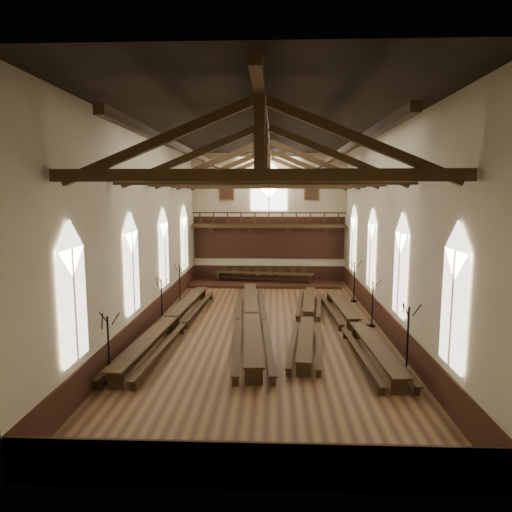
% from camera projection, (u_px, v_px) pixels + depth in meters
% --- Properties ---
extents(ground, '(26.00, 26.00, 0.00)m').
position_uv_depth(ground, '(266.00, 328.00, 23.52)').
color(ground, brown).
rests_on(ground, ground).
extents(room_walls, '(26.00, 26.00, 26.00)m').
position_uv_depth(room_walls, '(266.00, 202.00, 22.64)').
color(room_walls, beige).
rests_on(room_walls, ground).
extents(wainscot_band, '(12.00, 26.00, 1.20)m').
position_uv_depth(wainscot_band, '(266.00, 317.00, 23.44)').
color(wainscot_band, '#371B10').
rests_on(wainscot_band, ground).
extents(side_windows, '(11.85, 19.80, 4.50)m').
position_uv_depth(side_windows, '(266.00, 257.00, 23.01)').
color(side_windows, white).
rests_on(side_windows, room_walls).
extents(end_window, '(2.80, 0.12, 3.80)m').
position_uv_depth(end_window, '(269.00, 189.00, 35.30)').
color(end_window, white).
rests_on(end_window, room_walls).
extents(minstrels_gallery, '(11.80, 1.24, 3.70)m').
position_uv_depth(minstrels_gallery, '(269.00, 232.00, 35.52)').
color(minstrels_gallery, '#3A2612').
rests_on(minstrels_gallery, room_walls).
extents(portraits, '(7.75, 0.09, 1.45)m').
position_uv_depth(portraits, '(269.00, 191.00, 35.32)').
color(portraits, brown).
rests_on(portraits, room_walls).
extents(roof_trusses, '(11.70, 25.70, 2.80)m').
position_uv_depth(roof_trusses, '(266.00, 166.00, 22.40)').
color(roof_trusses, '#3A2612').
rests_on(roof_trusses, room_walls).
extents(refectory_row_a, '(1.98, 14.71, 0.77)m').
position_uv_depth(refectory_row_a, '(171.00, 320.00, 22.95)').
color(refectory_row_a, '#3A2612').
rests_on(refectory_row_a, ground).
extents(refectory_row_b, '(2.13, 15.12, 0.82)m').
position_uv_depth(refectory_row_b, '(251.00, 317.00, 23.52)').
color(refectory_row_b, '#3A2612').
rests_on(refectory_row_b, ground).
extents(refectory_row_c, '(2.01, 13.89, 0.68)m').
position_uv_depth(refectory_row_c, '(308.00, 317.00, 23.70)').
color(refectory_row_c, '#3A2612').
rests_on(refectory_row_c, ground).
extents(refectory_row_d, '(1.81, 14.29, 0.73)m').
position_uv_depth(refectory_row_d, '(355.00, 324.00, 22.37)').
color(refectory_row_d, '#3A2612').
rests_on(refectory_row_d, ground).
extents(dais, '(11.40, 3.18, 0.21)m').
position_uv_depth(dais, '(264.00, 283.00, 34.80)').
color(dais, '#371B10').
rests_on(dais, ground).
extents(high_table, '(7.61, 1.83, 0.71)m').
position_uv_depth(high_table, '(264.00, 274.00, 34.71)').
color(high_table, '#3A2612').
rests_on(high_table, dais).
extents(high_chairs, '(6.75, 0.45, 0.93)m').
position_uv_depth(high_chairs, '(264.00, 274.00, 35.45)').
color(high_chairs, '#3A2612').
rests_on(high_chairs, dais).
extents(candelabrum_left_near, '(0.79, 0.80, 2.68)m').
position_uv_depth(candelabrum_left_near, '(109.00, 362.00, 16.55)').
color(candelabrum_left_near, black).
rests_on(candelabrum_left_near, ground).
extents(candelabrum_left_mid, '(0.69, 0.78, 2.53)m').
position_uv_depth(candelabrum_left_mid, '(162.00, 309.00, 24.30)').
color(candelabrum_left_mid, black).
rests_on(candelabrum_left_mid, ground).
extents(candelabrum_left_far, '(0.75, 0.77, 2.58)m').
position_uv_depth(candelabrum_left_far, '(180.00, 291.00, 28.93)').
color(candelabrum_left_far, black).
rests_on(candelabrum_left_far, ground).
extents(candelabrum_right_near, '(0.76, 0.86, 2.79)m').
position_uv_depth(candelabrum_right_near, '(407.00, 352.00, 17.51)').
color(candelabrum_right_near, black).
rests_on(candelabrum_right_near, ground).
extents(candelabrum_right_mid, '(0.74, 0.75, 2.50)m').
position_uv_depth(candelabrum_right_mid, '(372.00, 312.00, 23.74)').
color(candelabrum_right_mid, black).
rests_on(candelabrum_right_mid, ground).
extents(candelabrum_right_far, '(0.81, 0.79, 2.71)m').
position_uv_depth(candelabrum_right_far, '(354.00, 289.00, 29.16)').
color(candelabrum_right_far, black).
rests_on(candelabrum_right_far, ground).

